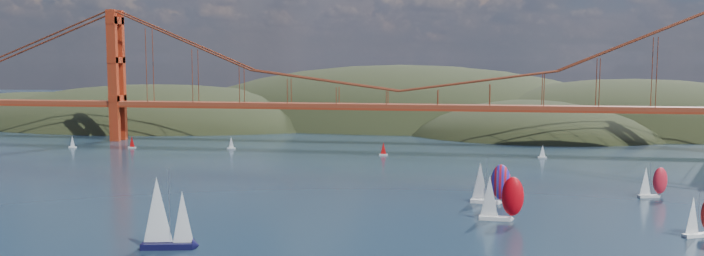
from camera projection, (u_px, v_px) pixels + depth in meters
name	position (u px, v px, depth m)	size (l,w,h in m)	color
headlands	(501.00, 148.00, 363.82)	(725.00, 225.00, 96.00)	black
bridge	(396.00, 65.00, 270.23)	(552.00, 12.00, 55.00)	maroon
sloop_navy	(165.00, 214.00, 125.36)	(9.93, 6.31, 14.83)	black
racer_0	(500.00, 197.00, 147.59)	(9.50, 3.92, 10.88)	silver
racer_1	(701.00, 215.00, 134.12)	(8.04, 5.65, 9.01)	white
racer_3	(653.00, 181.00, 172.05)	(7.69, 4.63, 8.62)	silver
racer_rwb	(490.00, 182.00, 164.67)	(9.75, 4.99, 10.96)	white
distant_boat_1	(72.00, 142.00, 267.90)	(3.00, 2.00, 4.70)	silver
distant_boat_2	(132.00, 142.00, 266.90)	(3.00, 2.00, 4.70)	silver
distant_boat_3	(231.00, 143.00, 264.49)	(3.00, 2.00, 4.70)	silver
distant_boat_8	(543.00, 151.00, 240.03)	(3.00, 2.00, 4.70)	silver
distant_boat_9	(383.00, 149.00, 247.01)	(3.00, 2.00, 4.70)	silver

